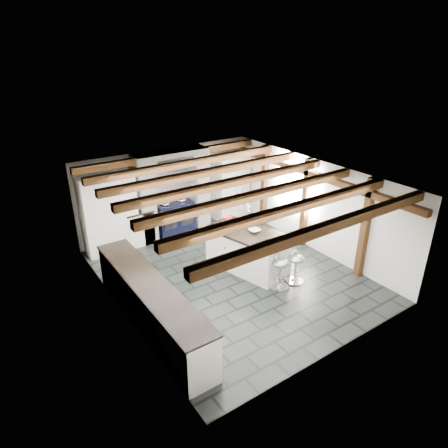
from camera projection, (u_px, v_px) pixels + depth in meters
ground at (230, 275)px, 9.05m from camera, size 6.00×6.00×0.00m
room_shell at (175, 217)px, 9.36m from camera, size 6.00×6.03×6.00m
range_cooker at (174, 217)px, 10.87m from camera, size 1.00×0.63×0.99m
kitchen_island at (248, 250)px, 9.15m from camera, size 1.42×2.07×1.24m
bar_stool_near at (296, 263)px, 8.63m from camera, size 0.39×0.39×0.73m
bar_stool_far at (280, 268)px, 8.41m from camera, size 0.48×0.48×0.78m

